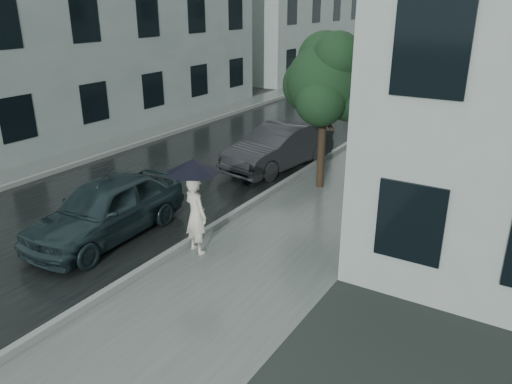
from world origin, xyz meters
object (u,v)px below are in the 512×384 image
Objects in this scene: pedestrian at (196,215)px; lamp_post at (379,71)px; street_tree at (326,81)px; car_far at (279,147)px; car_near at (106,208)px.

lamp_post is (0.34, 10.85, 1.94)m from pedestrian.
pedestrian is at bearing -96.27° from street_tree.
lamp_post is 5.34m from car_far.
lamp_post reaches higher than street_tree.
lamp_post is at bearing 79.31° from car_far.
pedestrian is 6.41m from car_far.
pedestrian is 11.02m from lamp_post.
street_tree is at bearing 61.75° from car_near.
car_far is at bearing -58.66° from pedestrian.
pedestrian is 0.41× the size of car_far.
lamp_post is at bearing 92.61° from street_tree.
car_near is 0.97× the size of car_far.
pedestrian is 2.36m from car_near.
street_tree is 7.00m from car_near.
lamp_post reaches higher than car_near.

